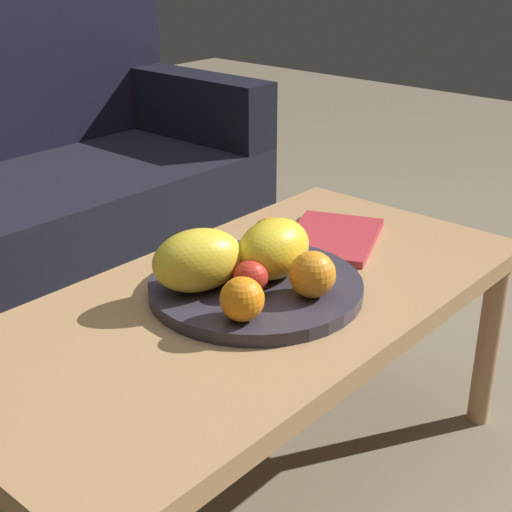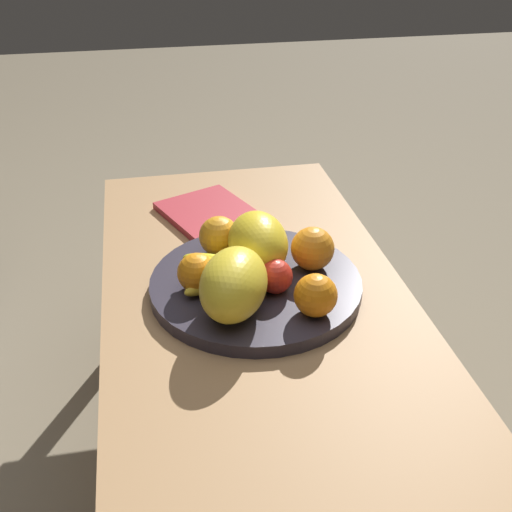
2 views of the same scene
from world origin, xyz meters
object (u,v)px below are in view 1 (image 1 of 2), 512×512
coffee_table (251,320)px  apple_front (250,278)px  banana_bunch (223,260)px  orange_right (207,250)px  fruit_bowl (256,287)px  orange_front (270,237)px  orange_left (242,299)px  melon_large_front (198,260)px  melon_smaller_beside (274,249)px  magazine (332,237)px  orange_back (312,274)px

coffee_table → apple_front: size_ratio=18.31×
banana_bunch → orange_right: bearing=89.3°
coffee_table → fruit_bowl: size_ratio=2.92×
banana_bunch → orange_front: bearing=-6.3°
coffee_table → banana_bunch: banana_bunch is taller
coffee_table → orange_right: size_ratio=16.07×
orange_left → banana_bunch: orange_left is taller
melon_large_front → orange_right: (0.08, 0.05, -0.02)m
orange_right → apple_front: orange_right is taller
coffee_table → melon_smaller_beside: bearing=-12.7°
coffee_table → fruit_bowl: 0.06m
orange_left → magazine: size_ratio=0.30×
fruit_bowl → orange_left: bearing=-147.7°
melon_smaller_beside → orange_back: 0.10m
fruit_bowl → melon_large_front: (-0.09, 0.06, 0.07)m
fruit_bowl → melon_smaller_beside: (0.04, -0.01, 0.07)m
fruit_bowl → magazine: (0.30, 0.04, -0.00)m
melon_smaller_beside → orange_front: (0.07, 0.06, -0.02)m
magazine → coffee_table: bearing=164.7°
orange_back → magazine: size_ratio=0.33×
orange_back → magazine: orange_back is taller
orange_front → apple_front: (-0.15, -0.08, -0.01)m
orange_front → fruit_bowl: bearing=-152.8°
orange_back → apple_front: bearing=127.1°
orange_back → magazine: 0.32m
melon_large_front → orange_front: (0.19, -0.00, -0.02)m
banana_bunch → magazine: 0.32m
orange_front → magazine: orange_front is taller
melon_smaller_beside → magazine: melon_smaller_beside is taller
fruit_bowl → orange_right: orange_right is taller
orange_left → apple_front: bearing=33.5°
banana_bunch → melon_large_front: bearing=-172.0°
orange_right → apple_front: bearing=-102.1°
magazine → orange_right: bearing=144.8°
fruit_bowl → orange_left: size_ratio=5.28×
orange_front → orange_back: orange_back is taller
coffee_table → orange_left: 0.18m
melon_smaller_beside → banana_bunch: melon_smaller_beside is taller
melon_smaller_beside → magazine: 0.27m
fruit_bowl → melon_large_front: melon_large_front is taller
melon_large_front → orange_back: size_ratio=2.02×
coffee_table → orange_front: (0.12, 0.05, 0.12)m
magazine → banana_bunch: bearing=152.5°
orange_left → orange_front: bearing=30.1°
orange_front → banana_bunch: size_ratio=0.46×
melon_large_front → orange_front: bearing=-0.8°
coffee_table → melon_smaller_beside: melon_smaller_beside is taller
melon_large_front → melon_smaller_beside: size_ratio=1.08×
melon_smaller_beside → orange_left: (-0.16, -0.07, -0.02)m
orange_front → apple_front: bearing=-151.9°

